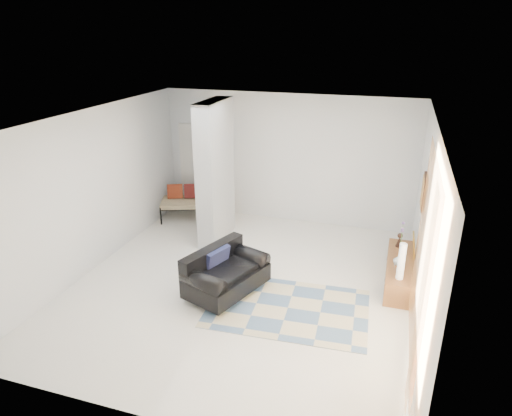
% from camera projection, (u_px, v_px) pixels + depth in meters
% --- Properties ---
extents(floor, '(6.00, 6.00, 0.00)m').
position_uv_depth(floor, '(243.00, 284.00, 7.72)').
color(floor, white).
rests_on(floor, ground).
extents(ceiling, '(6.00, 6.00, 0.00)m').
position_uv_depth(ceiling, '(240.00, 119.00, 6.69)').
color(ceiling, white).
rests_on(ceiling, wall_back).
extents(wall_back, '(6.00, 0.00, 6.00)m').
position_uv_depth(wall_back, '(287.00, 159.00, 9.86)').
color(wall_back, silver).
rests_on(wall_back, ground).
extents(wall_front, '(6.00, 0.00, 6.00)m').
position_uv_depth(wall_front, '(143.00, 313.00, 4.54)').
color(wall_front, silver).
rests_on(wall_front, ground).
extents(wall_left, '(0.00, 6.00, 6.00)m').
position_uv_depth(wall_left, '(93.00, 190.00, 7.97)').
color(wall_left, silver).
rests_on(wall_left, ground).
extents(wall_right, '(0.00, 6.00, 6.00)m').
position_uv_depth(wall_right, '(425.00, 229.00, 6.44)').
color(wall_right, silver).
rests_on(wall_right, ground).
extents(partition_column, '(0.35, 1.20, 2.80)m').
position_uv_depth(partition_column, '(215.00, 173.00, 8.93)').
color(partition_column, '#A4A8AB').
rests_on(partition_column, floor).
extents(hallway_door, '(0.85, 0.06, 2.04)m').
position_uv_depth(hallway_door, '(198.00, 168.00, 10.55)').
color(hallway_door, silver).
rests_on(hallway_door, floor).
extents(curtain, '(0.00, 2.55, 2.55)m').
position_uv_depth(curtain, '(422.00, 262.00, 5.42)').
color(curtain, '#FF9C43').
rests_on(curtain, wall_right).
extents(wall_art, '(0.04, 0.45, 0.55)m').
position_uv_depth(wall_art, '(424.00, 192.00, 7.15)').
color(wall_art, '#371B0F').
rests_on(wall_art, wall_right).
extents(media_console, '(0.45, 1.72, 0.80)m').
position_uv_depth(media_console, '(400.00, 271.00, 7.74)').
color(media_console, brown).
rests_on(media_console, floor).
extents(loveseat, '(1.21, 1.55, 0.76)m').
position_uv_depth(loveseat, '(224.00, 273.00, 7.36)').
color(loveseat, silver).
rests_on(loveseat, floor).
extents(daybed, '(1.77, 1.22, 0.77)m').
position_uv_depth(daybed, '(197.00, 200.00, 10.29)').
color(daybed, black).
rests_on(daybed, floor).
extents(area_rug, '(2.53, 1.76, 0.01)m').
position_uv_depth(area_rug, '(288.00, 308.00, 7.06)').
color(area_rug, beige).
rests_on(area_rug, floor).
extents(cylinder_lamp, '(0.11, 0.11, 0.60)m').
position_uv_depth(cylinder_lamp, '(401.00, 261.00, 7.02)').
color(cylinder_lamp, white).
rests_on(cylinder_lamp, media_console).
extents(bronze_figurine, '(0.14, 0.14, 0.26)m').
position_uv_depth(bronze_figurine, '(400.00, 240.00, 8.12)').
color(bronze_figurine, black).
rests_on(bronze_figurine, media_console).
extents(vase, '(0.18, 0.18, 0.18)m').
position_uv_depth(vase, '(398.00, 260.00, 7.51)').
color(vase, silver).
rests_on(vase, media_console).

